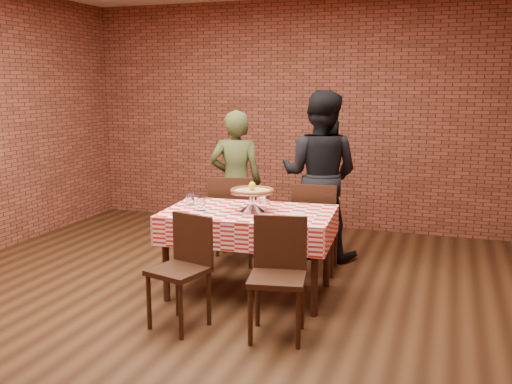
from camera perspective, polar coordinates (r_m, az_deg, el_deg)
ground at (r=4.98m, az=-6.36°, el=-11.03°), size 6.00×6.00×0.00m
back_wall at (r=7.45m, az=3.40°, el=7.72°), size 5.50×0.00×5.50m
table at (r=5.05m, az=-0.70°, el=-6.12°), size 1.50×0.97×0.75m
tablecloth at (r=4.98m, az=-0.70°, el=-3.27°), size 1.54×1.01×0.25m
pizza_stand at (r=4.92m, az=-0.38°, el=-0.96°), size 0.43×0.43×0.17m
pizza at (r=4.90m, az=-0.38°, el=0.09°), size 0.42×0.42×0.03m
lemon at (r=4.89m, az=-0.38°, el=0.60°), size 0.07×0.07×0.08m
water_glass_left at (r=4.97m, az=-5.48°, el=-1.19°), size 0.08×0.08×0.12m
water_glass_right at (r=5.20m, az=-6.59°, el=-0.67°), size 0.08×0.08×0.12m
side_plate at (r=4.77m, az=4.10°, el=-2.33°), size 0.17×0.17×0.01m
sweetener_packet_a at (r=4.69m, az=5.28°, el=-2.63°), size 0.06×0.06×0.00m
sweetener_packet_b at (r=4.71m, az=6.06°, el=-2.56°), size 0.06×0.05×0.00m
condiment_caddy at (r=5.25m, az=0.74°, el=-0.43°), size 0.11×0.10×0.13m
chair_near_left at (r=4.39m, az=-7.77°, el=-8.09°), size 0.47×0.47×0.86m
chair_near_right at (r=4.19m, az=2.13°, el=-8.81°), size 0.47×0.47×0.88m
chair_far_left at (r=5.90m, az=-2.33°, el=-2.72°), size 0.55×0.55×0.93m
chair_far_right at (r=5.67m, az=6.00°, el=-3.49°), size 0.47×0.47×0.91m
diner_olive at (r=6.23m, az=-2.03°, el=0.98°), size 0.66×0.53×1.57m
diner_black at (r=6.08m, az=6.40°, el=1.68°), size 0.92×0.75×1.78m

